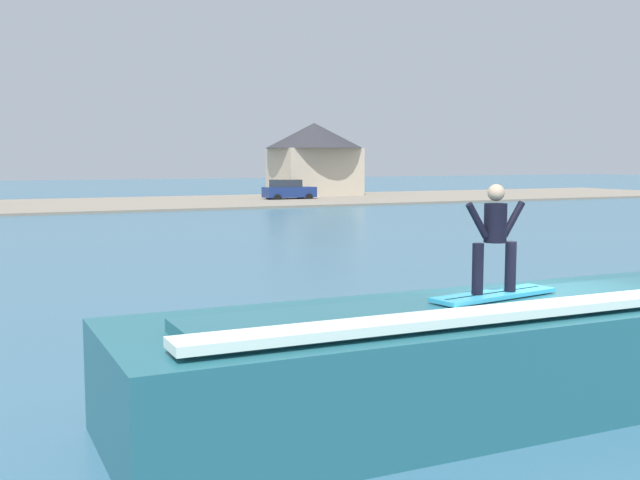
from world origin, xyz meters
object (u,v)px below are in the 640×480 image
at_px(surfboard, 494,295).
at_px(surfer, 495,233).
at_px(car_far_shore, 288,190).
at_px(house_gabled_white, 314,155).
at_px(wave_crest, 483,354).

xyz_separation_m(surfboard, surfer, (-0.02, -0.02, 0.88)).
bearing_deg(surfboard, car_far_shore, 70.21).
xyz_separation_m(surfboard, house_gabled_white, (24.39, 59.25, 2.32)).
xyz_separation_m(wave_crest, surfer, (-0.07, -0.29, 1.82)).
distance_m(wave_crest, house_gabled_white, 63.89).
height_order(surfboard, house_gabled_white, house_gabled_white).
relative_size(surfboard, car_far_shore, 0.47).
relative_size(wave_crest, house_gabled_white, 1.15).
bearing_deg(surfboard, house_gabled_white, 67.62).
bearing_deg(wave_crest, surfer, -102.88).
bearing_deg(wave_crest, house_gabled_white, 67.57).
height_order(surfer, car_far_shore, surfer).
relative_size(surfer, house_gabled_white, 0.16).
relative_size(wave_crest, surfboard, 5.07).
bearing_deg(car_far_shore, house_gabled_white, 49.18).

